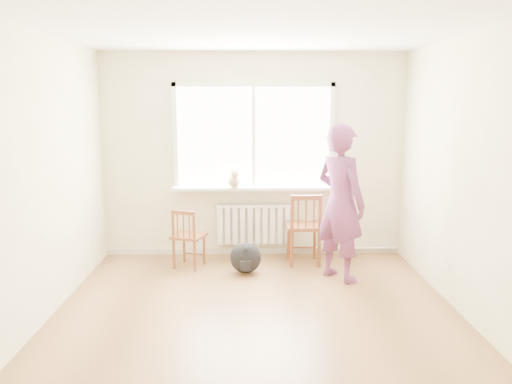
{
  "coord_description": "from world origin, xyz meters",
  "views": [
    {
      "loc": [
        -0.09,
        -4.37,
        2.03
      ],
      "look_at": [
        0.01,
        1.2,
        1.04
      ],
      "focal_mm": 35.0,
      "sensor_mm": 36.0,
      "label": 1
    }
  ],
  "objects_px": {
    "cat": "(234,179)",
    "backpack": "(246,258)",
    "person": "(341,203)",
    "chair_right": "(304,229)",
    "chair_left": "(187,238)"
  },
  "relations": [
    {
      "from": "cat",
      "to": "backpack",
      "type": "xyz_separation_m",
      "value": [
        0.15,
        -0.61,
        -0.87
      ]
    },
    {
      "from": "cat",
      "to": "backpack",
      "type": "height_order",
      "value": "cat"
    },
    {
      "from": "person",
      "to": "cat",
      "type": "bearing_deg",
      "value": 18.51
    },
    {
      "from": "chair_right",
      "to": "backpack",
      "type": "height_order",
      "value": "chair_right"
    },
    {
      "from": "person",
      "to": "cat",
      "type": "relative_size",
      "value": 4.41
    },
    {
      "from": "chair_right",
      "to": "backpack",
      "type": "bearing_deg",
      "value": 21.44
    },
    {
      "from": "chair_right",
      "to": "cat",
      "type": "relative_size",
      "value": 2.25
    },
    {
      "from": "chair_right",
      "to": "cat",
      "type": "distance_m",
      "value": 1.11
    },
    {
      "from": "chair_left",
      "to": "person",
      "type": "xyz_separation_m",
      "value": [
        1.82,
        -0.43,
        0.53
      ]
    },
    {
      "from": "chair_right",
      "to": "person",
      "type": "bearing_deg",
      "value": 121.35
    },
    {
      "from": "chair_left",
      "to": "cat",
      "type": "relative_size",
      "value": 1.83
    },
    {
      "from": "chair_right",
      "to": "cat",
      "type": "xyz_separation_m",
      "value": [
        -0.89,
        0.29,
        0.59
      ]
    },
    {
      "from": "chair_left",
      "to": "person",
      "type": "distance_m",
      "value": 1.94
    },
    {
      "from": "chair_left",
      "to": "chair_right",
      "type": "xyz_separation_m",
      "value": [
        1.47,
        0.11,
        0.09
      ]
    },
    {
      "from": "person",
      "to": "backpack",
      "type": "bearing_deg",
      "value": 41.02
    }
  ]
}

